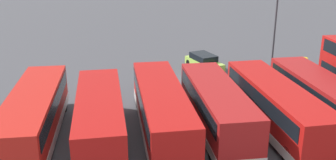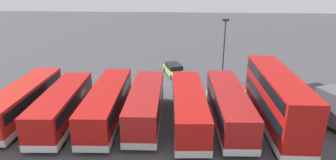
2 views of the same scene
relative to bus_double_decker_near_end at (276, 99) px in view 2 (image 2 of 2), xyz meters
name	(u,v)px [view 2 (image 2 of 2)]	position (x,y,z in m)	size (l,w,h in m)	color
ground_plane	(157,84)	(10.84, -9.12, -2.45)	(140.00, 140.00, 0.00)	#47474C
bus_double_decker_near_end	(276,99)	(0.00, 0.00, 0.00)	(2.79, 11.98, 4.55)	#B71411
bus_single_deck_second	(229,105)	(3.84, -0.18, -0.83)	(3.08, 11.29, 2.95)	#A51919
bus_single_deck_third	(189,107)	(7.25, 0.29, -0.83)	(3.27, 11.22, 2.95)	#B71411
bus_single_deck_fourth	(146,104)	(10.95, 0.02, -0.83)	(2.88, 10.23, 2.95)	#A51919
bus_single_deck_fifth	(107,103)	(14.34, -0.07, -0.83)	(3.01, 11.49, 2.95)	#B71411
bus_single_deck_sixth	(62,106)	(18.01, 0.78, -0.83)	(3.11, 10.27, 2.95)	#B71411
bus_single_deck_seventh	(24,100)	(21.86, -0.10, -0.83)	(2.77, 11.05, 2.95)	red
car_hatchback_silver	(174,70)	(9.03, -12.70, -1.75)	(3.15, 4.70, 1.43)	#A5D14C
lamp_post_tall	(224,45)	(3.17, -10.83, 1.94)	(0.70, 0.30, 7.45)	#38383D
waste_bin_yellow	(251,74)	(-0.60, -12.11, -1.98)	(0.60, 0.60, 0.95)	yellow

